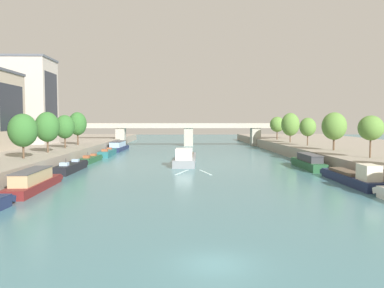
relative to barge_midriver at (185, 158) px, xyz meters
The scene contains 21 objects.
ground_plane 50.13m from the barge_midriver, 88.47° to the right, with size 400.00×400.00×0.00m, color teal.
barge_midriver is the anchor object (origin of this frame).
wake_behind_barge 12.54m from the barge_midriver, 84.52° to the right, with size 5.59×6.02×0.03m.
moored_boat_left_upstream 32.26m from the barge_midriver, 122.78° to the right, with size 2.78×13.40×2.43m.
moored_boat_left_gap_after 20.89m from the barge_midriver, 149.32° to the right, with size 2.30×12.38×2.39m.
moored_boat_left_second 18.43m from the barge_midriver, behind, with size 2.41×10.45×2.13m.
moored_boat_left_near 24.03m from the barge_midriver, 137.10° to the left, with size 2.68×13.10×2.36m.
moored_boat_left_lone 36.55m from the barge_midriver, 119.10° to the left, with size 3.59×15.98×2.51m.
moored_boat_right_second 31.60m from the barge_midriver, 49.01° to the right, with size 2.54×14.91×2.96m.
moored_boat_right_lone 21.94m from the barge_midriver, 21.03° to the right, with size 2.65×13.51×2.46m.
tree_left_third 28.33m from the barge_midriver, 149.38° to the right, with size 4.18×4.18×6.59m.
tree_left_nearest 25.07m from the barge_midriver, behind, with size 4.18×4.18×7.09m.
tree_left_far 25.93m from the barge_midriver, 163.91° to the left, with size 3.90×3.90×6.71m.
tree_left_by_lamp 30.92m from the barge_midriver, 144.39° to the left, with size 4.08×4.08×7.52m.
tree_right_nearest 31.70m from the barge_midriver, 27.27° to the right, with size 3.69×3.69×6.34m.
tree_right_past_mid 28.51m from the barge_midriver, ahead, with size 4.52×4.52×7.13m.
tree_right_third 31.50m from the barge_midriver, 27.20° to the left, with size 3.63×3.63×6.25m.
tree_right_far 38.12m from the barge_midriver, 44.06° to the left, with size 4.58×4.58×7.55m.
tree_right_midway 49.70m from the barge_midriver, 56.31° to the left, with size 4.23×4.23×6.73m.
building_left_corner 47.60m from the barge_midriver, 149.67° to the left, with size 15.28×10.96×20.75m.
bridge_far 49.70m from the barge_midriver, 88.46° to the left, with size 66.52×4.40×7.15m.
Camera 1 is at (-1.80, -20.54, 7.93)m, focal length 35.70 mm.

